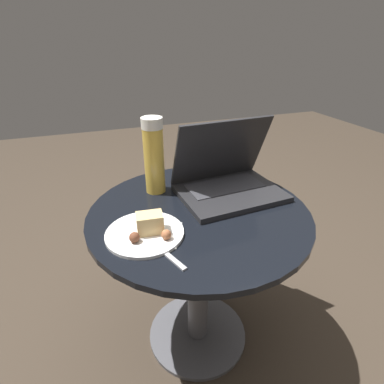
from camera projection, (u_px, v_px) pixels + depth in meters
name	position (u px, v px, depth m)	size (l,w,h in m)	color
ground_plane	(197.00, 334.00, 1.17)	(6.00, 6.00, 0.00)	#382D23
table	(198.00, 251.00, 0.98)	(0.67, 0.67, 0.56)	#515156
napkin	(148.00, 234.00, 0.79)	(0.20, 0.18, 0.00)	white
laptop	(227.00, 178.00, 0.99)	(0.34, 0.27, 0.24)	#232326
beer_glass	(154.00, 156.00, 0.96)	(0.07, 0.07, 0.25)	gold
snack_plate	(147.00, 230.00, 0.79)	(0.21, 0.21, 0.06)	white
fork	(157.00, 246.00, 0.75)	(0.09, 0.19, 0.00)	#B2B2B7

